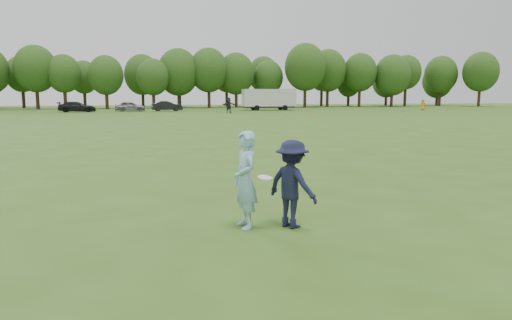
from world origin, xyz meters
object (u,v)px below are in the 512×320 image
object	(u,v)px
car_d	(77,107)
field_cone	(312,113)
player_far_c	(423,105)
cargo_trailer	(269,99)
car_f	(167,106)
car_e	(130,106)
player_far_d	(229,105)
thrower	(245,180)
defender	(292,184)

from	to	relation	value
car_d	field_cone	xyz separation A→B (m)	(28.44, -15.25, -0.56)
player_far_c	cargo_trailer	distance (m)	23.52
car_f	field_cone	size ratio (longest dim) A/B	14.71
car_e	field_cone	size ratio (longest dim) A/B	14.11
car_f	player_far_d	bearing A→B (deg)	-147.16
car_f	thrower	bearing A→B (deg)	172.66
player_far_c	player_far_d	size ratio (longest dim) A/B	0.84
car_e	cargo_trailer	world-z (taller)	cargo_trailer
thrower	defender	distance (m)	0.85
thrower	player_far_d	xyz separation A→B (m)	(8.54, 50.63, 0.14)
car_d	field_cone	world-z (taller)	car_d
player_far_c	field_cone	world-z (taller)	player_far_c
field_cone	thrower	bearing A→B (deg)	-111.63
defender	car_d	xyz separation A→B (m)	(-11.96, 59.06, -0.09)
field_cone	cargo_trailer	distance (m)	16.56
car_f	field_cone	bearing A→B (deg)	-141.18
car_d	car_e	size ratio (longest dim) A/B	1.16
player_far_c	player_far_d	world-z (taller)	player_far_d
player_far_c	thrower	bearing A→B (deg)	67.77
field_cone	cargo_trailer	world-z (taller)	cargo_trailer
car_d	field_cone	bearing A→B (deg)	-118.96
thrower	player_far_d	size ratio (longest dim) A/B	0.87
player_far_d	defender	bearing A→B (deg)	-110.18
defender	player_far_d	world-z (taller)	player_far_d
car_f	cargo_trailer	xyz separation A→B (m)	(15.39, 0.28, 1.05)
defender	car_f	bearing A→B (deg)	-33.19
car_d	player_far_c	bearing A→B (deg)	-95.88
cargo_trailer	defender	bearing A→B (deg)	-104.51
car_f	cargo_trailer	world-z (taller)	cargo_trailer
player_far_c	car_f	distance (m)	38.57
thrower	car_d	xyz separation A→B (m)	(-11.13, 58.89, -0.17)
car_e	defender	bearing A→B (deg)	-178.53
defender	car_d	bearing A→B (deg)	-21.55
defender	player_far_c	world-z (taller)	player_far_c
car_d	car_e	world-z (taller)	car_e
player_far_d	car_e	world-z (taller)	player_far_d
player_far_d	car_d	bearing A→B (deg)	145.64
field_cone	car_e	bearing A→B (deg)	143.86
player_far_c	player_far_d	distance (m)	30.92
car_e	player_far_d	bearing A→B (deg)	-127.65
car_e	field_cone	world-z (taller)	car_e
car_d	car_e	bearing A→B (deg)	-87.80
field_cone	player_far_d	bearing A→B (deg)	141.49
car_d	car_f	xyz separation A→B (m)	(12.17, 0.93, 0.02)
car_e	cargo_trailer	bearing A→B (deg)	-90.89
car_e	field_cone	bearing A→B (deg)	-129.39
car_e	cargo_trailer	xyz separation A→B (m)	(20.50, 0.84, 1.05)
car_d	cargo_trailer	xyz separation A→B (m)	(27.55, 1.21, 1.06)
player_far_d	field_cone	distance (m)	11.24
car_d	car_f	size ratio (longest dim) A/B	1.11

